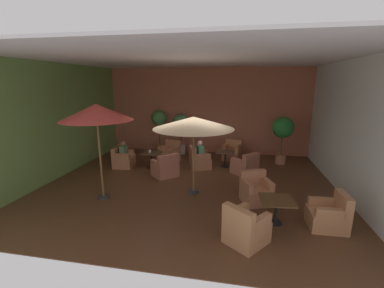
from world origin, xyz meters
name	(u,v)px	position (x,y,z in m)	size (l,w,h in m)	color
ground_plane	(190,184)	(0.00, 0.00, -0.01)	(9.48, 8.37, 0.02)	#53311E
wall_back_brick	(206,111)	(0.00, 4.15, 1.98)	(9.48, 0.08, 3.95)	#A95C43
wall_left_accent	(58,121)	(-4.70, 0.00, 1.98)	(0.08, 8.37, 3.95)	olive
wall_right_plain	(352,130)	(4.70, 0.00, 1.98)	(0.08, 8.37, 3.95)	silver
ceiling_slab	(189,58)	(0.00, 0.00, 3.98)	(9.48, 8.37, 0.06)	silver
cafe_table_front_left	(151,156)	(-1.80, 1.35, 0.46)	(0.75, 0.75, 0.62)	black
armchair_front_left_north	(165,168)	(-0.99, 0.53, 0.31)	(1.08, 1.08, 0.86)	#B16652
armchair_front_left_east	(170,153)	(-1.33, 2.42, 0.31)	(0.96, 0.95, 0.86)	#AF6B4A
armchair_front_left_south	(123,159)	(-2.95, 1.26, 0.31)	(0.78, 0.85, 0.81)	#AF6D49
cafe_table_front_right	(277,204)	(2.49, -2.07, 0.51)	(0.82, 0.82, 0.62)	black
armchair_front_right_north	(256,191)	(2.08, -0.97, 0.32)	(0.96, 0.98, 0.85)	#B4714E
armchair_front_right_east	(246,228)	(1.77, -2.99, 0.33)	(1.05, 1.06, 0.88)	#B2764D
armchair_front_right_south	(329,215)	(3.67, -2.05, 0.31)	(0.80, 0.72, 0.86)	#B6784E
cafe_table_mid_center	(225,155)	(1.05, 2.03, 0.48)	(0.68, 0.68, 0.62)	black
armchair_mid_center_north	(199,160)	(0.05, 1.65, 0.32)	(0.98, 0.95, 0.86)	#A56A48
armchair_mid_center_east	(245,166)	(1.83, 1.29, 0.30)	(1.07, 1.07, 0.83)	#AD6750
armchair_mid_center_south	(232,152)	(1.28, 3.07, 0.33)	(0.85, 0.87, 0.85)	#B36B42
patio_umbrella_tall_red	(194,123)	(0.25, -0.70, 2.15)	(2.35, 2.35, 2.34)	#2D2D2D
patio_umbrella_center_beige	(96,113)	(-2.26, -1.54, 2.49)	(1.94, 1.94, 2.73)	#2D2D2D
potted_tree_left_corner	(283,131)	(3.29, 2.83, 1.39)	(0.86, 0.86, 1.95)	#AB6D4C
potted_tree_mid_left	(159,121)	(-2.21, 3.73, 1.49)	(0.72, 0.72, 2.01)	#A86342
potted_tree_mid_right	(181,126)	(-1.10, 3.58, 1.34)	(0.75, 0.75, 1.88)	silver
patron_blue_shirt	(123,150)	(-2.92, 1.26, 0.71)	(0.24, 0.40, 0.64)	#51704D
patron_by_window	(200,150)	(0.09, 1.66, 0.72)	(0.34, 0.44, 0.69)	#427955
iced_drink_cup	(150,151)	(-1.86, 1.35, 0.67)	(0.08, 0.08, 0.11)	white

